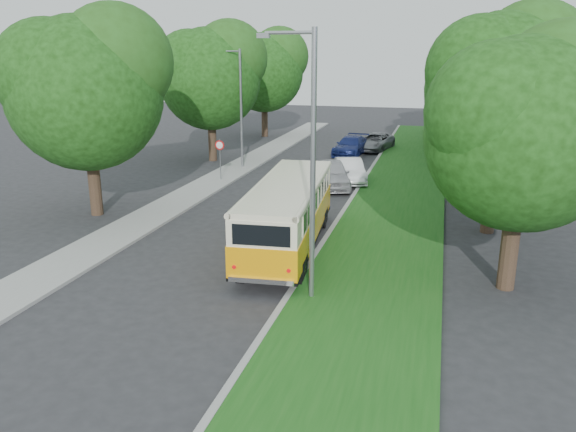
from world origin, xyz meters
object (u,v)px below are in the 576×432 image
(car_silver, at_px, (332,174))
(car_white, at_px, (349,171))
(lamppost_far, at_px, (240,104))
(car_grey, at_px, (374,142))
(car_blue, at_px, (351,146))
(vintage_bus, at_px, (288,216))
(lamppost_near, at_px, (310,160))

(car_silver, bearing_deg, car_white, 48.43)
(lamppost_far, height_order, car_silver, lamppost_far)
(lamppost_far, relative_size, car_silver, 1.66)
(lamppost_far, bearing_deg, car_grey, 50.53)
(car_silver, height_order, car_grey, car_silver)
(car_blue, bearing_deg, vintage_bus, -81.45)
(vintage_bus, relative_size, car_white, 2.21)
(vintage_bus, bearing_deg, car_silver, 86.93)
(car_blue, xyz_separation_m, car_grey, (1.41, 2.55, -0.03))
(vintage_bus, xyz_separation_m, car_silver, (-0.34, 10.55, -0.59))
(car_silver, distance_m, car_white, 1.73)
(lamppost_far, distance_m, car_silver, 8.42)
(lamppost_far, bearing_deg, lamppost_near, -64.29)
(lamppost_near, height_order, car_silver, lamppost_near)
(lamppost_far, xyz_separation_m, car_silver, (6.76, -3.74, -3.35))
(lamppost_far, distance_m, car_white, 8.53)
(car_grey, bearing_deg, car_blue, -108.09)
(car_white, xyz_separation_m, car_blue, (-1.34, 8.83, 0.00))
(car_silver, bearing_deg, car_grey, 70.18)
(vintage_bus, height_order, car_grey, vintage_bus)
(lamppost_far, distance_m, car_blue, 9.69)
(car_blue, relative_size, car_grey, 1.00)
(car_blue, height_order, car_grey, car_blue)
(car_grey, bearing_deg, lamppost_far, -118.58)
(vintage_bus, xyz_separation_m, car_white, (0.40, 12.11, -0.67))
(car_grey, bearing_deg, car_white, -79.48)
(lamppost_far, relative_size, car_grey, 1.60)
(lamppost_far, xyz_separation_m, car_grey, (7.57, 9.19, -3.46))
(lamppost_near, distance_m, lamppost_far, 20.53)
(car_silver, xyz_separation_m, car_grey, (0.81, 12.93, -0.12))
(lamppost_near, relative_size, vintage_bus, 0.88)
(lamppost_near, height_order, car_grey, lamppost_near)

